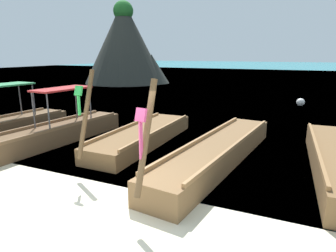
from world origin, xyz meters
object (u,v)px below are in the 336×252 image
(longtail_boat_pink_ribbon, at_px, (218,152))
(karst_rock, at_px, (126,44))
(longtail_boat_violet_ribbon, at_px, (47,135))
(longtail_boat_green_ribbon, at_px, (143,136))
(mooring_buoy_near, at_px, (301,102))

(longtail_boat_pink_ribbon, relative_size, karst_rock, 0.82)
(longtail_boat_pink_ribbon, bearing_deg, longtail_boat_violet_ribbon, -172.66)
(longtail_boat_violet_ribbon, distance_m, longtail_boat_green_ribbon, 3.35)
(longtail_boat_pink_ribbon, relative_size, mooring_buoy_near, 15.41)
(longtail_boat_violet_ribbon, relative_size, karst_rock, 0.78)
(longtail_boat_green_ribbon, height_order, longtail_boat_pink_ribbon, longtail_boat_green_ribbon)
(longtail_boat_pink_ribbon, bearing_deg, longtail_boat_green_ribbon, 165.21)
(karst_rock, bearing_deg, longtail_boat_green_ribbon, -56.74)
(longtail_boat_violet_ribbon, xyz_separation_m, mooring_buoy_near, (8.05, 12.34, -0.12))
(longtail_boat_green_ribbon, bearing_deg, karst_rock, 123.26)
(longtail_boat_violet_ribbon, height_order, karst_rock, karst_rock)
(longtail_boat_pink_ribbon, bearing_deg, karst_rock, 127.87)
(longtail_boat_pink_ribbon, xyz_separation_m, mooring_buoy_near, (2.13, 11.58, -0.08))
(longtail_boat_violet_ribbon, relative_size, longtail_boat_green_ribbon, 1.15)
(longtail_boat_violet_ribbon, height_order, longtail_boat_pink_ribbon, longtail_boat_violet_ribbon)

